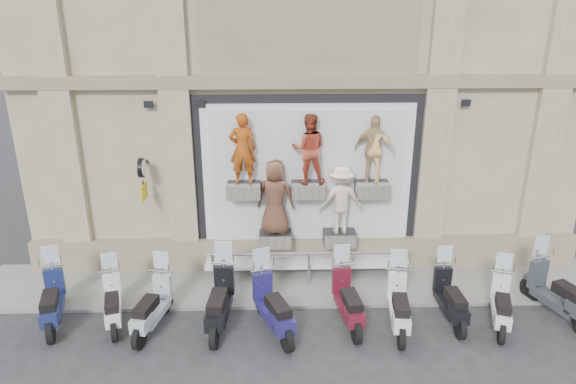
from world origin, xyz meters
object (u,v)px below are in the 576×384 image
Objects in this scene: scooter_d at (219,292)px; scooter_g at (400,296)px; scooter_f at (348,291)px; scooter_j at (560,284)px; scooter_e at (273,297)px; clock_sign_bracket at (142,174)px; scooter_a at (51,292)px; scooter_i at (503,296)px; scooter_h at (451,290)px; scooter_b at (112,295)px; guard_rail at (309,270)px; scooter_c at (151,297)px.

scooter_d is 3.79m from scooter_g.
scooter_j is at bearing -5.90° from scooter_f.
scooter_e is 1.04× the size of scooter_f.
clock_sign_bracket reaches higher than scooter_a.
clock_sign_bracket is 0.57× the size of scooter_i.
scooter_a is 8.57m from scooter_h.
scooter_e reaches higher than scooter_i.
scooter_j is at bearing -15.93° from scooter_b.
guard_rail is at bearing 42.53° from scooter_e.
scooter_c is 0.97× the size of scooter_f.
scooter_i is (4.87, 0.05, -0.09)m from scooter_e.
clock_sign_bracket is 3.41m from scooter_d.
clock_sign_bracket reaches higher than guard_rail.
guard_rail is 1.74m from scooter_f.
guard_rail is 5.57m from scooter_j.
scooter_j is (9.67, -0.03, 0.12)m from scooter_b.
scooter_f is at bearing -64.68° from guard_rail.
scooter_j is at bearing -15.18° from guard_rail.
guard_rail is 3.80m from scooter_c.
guard_rail is 2.61× the size of scooter_f.
scooter_j reaches higher than scooter_e.
scooter_f is at bearing -179.66° from scooter_h.
scooter_h is (4.97, 0.09, -0.09)m from scooter_d.
scooter_c is 0.93× the size of scooter_e.
scooter_h is at bearing -15.87° from clock_sign_bracket.
scooter_h is 1.03× the size of scooter_i.
scooter_j is (1.37, 0.28, 0.11)m from scooter_i.
scooter_f reaches higher than scooter_a.
scooter_h is at bearing -16.97° from scooter_e.
scooter_a is 1.10× the size of scooter_b.
scooter_e is at bearing -176.74° from scooter_h.
scooter_c is 7.40m from scooter_i.
scooter_c is at bearing -173.30° from scooter_d.
scooter_i is 1.41m from scooter_j.
scooter_f is at bearing 163.56° from scooter_j.
scooter_d is 2.73m from scooter_f.
scooter_d reaches higher than guard_rail.
scooter_i is at bearing -10.37° from scooter_f.
clock_sign_bracket is at bearing 115.12° from scooter_c.
scooter_c is 0.91× the size of scooter_d.
scooter_j is at bearing 30.72° from scooter_i.
scooter_d is at bearing -162.41° from scooter_i.
scooter_d reaches higher than scooter_c.
scooter_i is (1.02, -0.25, -0.02)m from scooter_h.
scooter_i reaches higher than scooter_b.
clock_sign_bracket reaches higher than scooter_b.
scooter_f is (4.63, -2.02, -2.01)m from clock_sign_bracket.
clock_sign_bracket is 0.53× the size of scooter_a.
scooter_a is 1.05× the size of scooter_h.
scooter_a is 1.00× the size of scooter_f.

